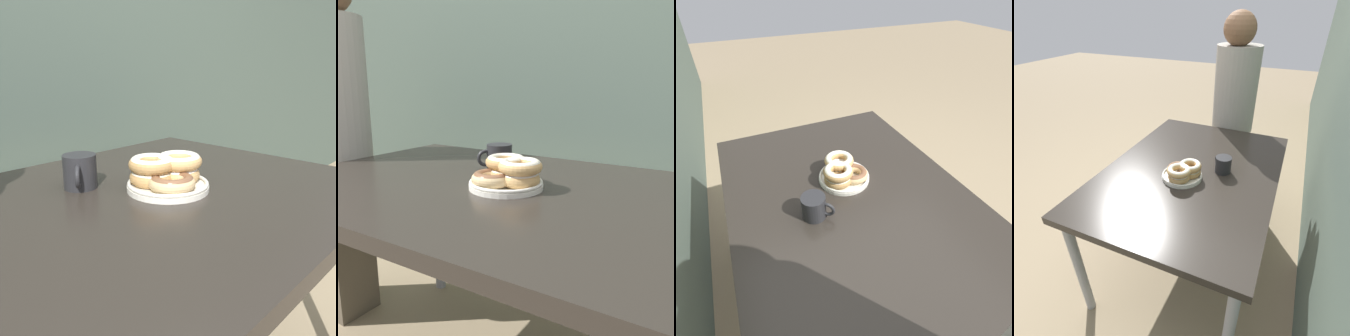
# 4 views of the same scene
# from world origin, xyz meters

# --- Properties ---
(ground_plane) EXTENTS (14.00, 14.00, 0.00)m
(ground_plane) POSITION_xyz_m (0.00, 0.00, 0.00)
(ground_plane) COLOR #937F60
(dining_table) EXTENTS (1.27, 0.93, 0.74)m
(dining_table) POSITION_xyz_m (0.00, 0.39, 0.67)
(dining_table) COLOR #28231E
(dining_table) RESTS_ON ground_plane
(donut_plate) EXTENTS (0.24, 0.24, 0.09)m
(donut_plate) POSITION_xyz_m (0.10, 0.38, 0.78)
(donut_plate) COLOR silver
(donut_plate) RESTS_ON dining_table
(coffee_mug) EXTENTS (0.10, 0.11, 0.09)m
(coffee_mug) POSITION_xyz_m (-0.05, 0.55, 0.79)
(coffee_mug) COLOR #232326
(coffee_mug) RESTS_ON dining_table
(person_figure) EXTENTS (0.35, 0.32, 1.51)m
(person_figure) POSITION_xyz_m (-0.81, 0.41, 0.81)
(person_figure) COLOR brown
(person_figure) RESTS_ON ground_plane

